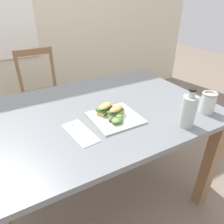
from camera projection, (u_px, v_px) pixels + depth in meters
The scene contains 11 objects.
ground_plane at pixel (108, 196), 1.58m from camera, with size 8.85×8.85×0.00m, color #7A6B5B.
dining_table at pixel (100, 125), 1.29m from camera, with size 1.33×0.94×0.74m.
chair_wooden_far at pixel (43, 94), 2.11m from camera, with size 0.40×0.40×0.87m.
plate_lunch at pixel (116, 118), 1.14m from camera, with size 0.25×0.25×0.01m, color beige.
sandwich_half_front at pixel (116, 111), 1.13m from camera, with size 0.11×0.09×0.06m.
sandwich_half_back at pixel (105, 108), 1.16m from camera, with size 0.11×0.09×0.06m.
salad_mixed_greens at pixel (116, 117), 1.10m from camera, with size 0.11×0.12×0.03m.
napkin_folded at pixel (80, 133), 1.02m from camera, with size 0.09×0.23×0.00m, color white.
fork_on_napkin at pixel (79, 130), 1.03m from camera, with size 0.03×0.19×0.00m.
bottle_cold_brew at pixel (188, 113), 1.04m from camera, with size 0.08×0.08×0.21m.
mason_jar_iced_tea at pixel (208, 104), 1.17m from camera, with size 0.08×0.08×0.12m.
Camera 1 is at (-0.49, -0.93, 1.34)m, focal length 33.36 mm.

